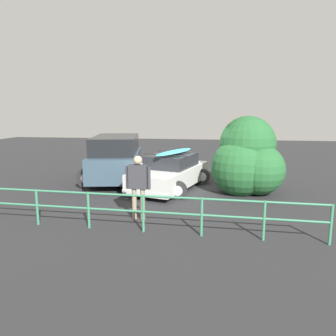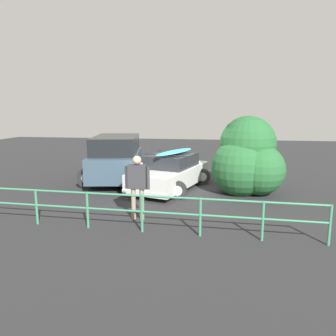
# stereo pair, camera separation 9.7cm
# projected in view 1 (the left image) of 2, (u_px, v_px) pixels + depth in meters

# --- Properties ---
(ground_plane) EXTENTS (44.00, 44.00, 0.02)m
(ground_plane) POSITION_uv_depth(u_px,v_px,m) (190.00, 188.00, 13.31)
(ground_plane) COLOR #28282B
(ground_plane) RESTS_ON ground
(sedan_car) EXTENTS (3.10, 4.61, 1.65)m
(sedan_car) POSITION_uv_depth(u_px,v_px,m) (171.00, 172.00, 13.02)
(sedan_car) COLOR silver
(sedan_car) RESTS_ON ground
(suv_car) EXTENTS (3.26, 4.65, 2.00)m
(suv_car) POSITION_uv_depth(u_px,v_px,m) (116.00, 158.00, 14.27)
(suv_car) COLOR #334756
(suv_car) RESTS_ON ground
(person_bystander) EXTENTS (0.72, 0.25, 1.85)m
(person_bystander) POSITION_uv_depth(u_px,v_px,m) (138.00, 182.00, 9.27)
(person_bystander) COLOR gray
(person_bystander) RESTS_ON ground
(railing_fence) EXTENTS (10.55, 0.47, 0.99)m
(railing_fence) POSITION_uv_depth(u_px,v_px,m) (115.00, 206.00, 8.51)
(railing_fence) COLOR #387F5B
(railing_fence) RESTS_ON ground
(bush_near_left) EXTENTS (2.70, 2.82, 3.01)m
(bush_near_left) POSITION_uv_depth(u_px,v_px,m) (247.00, 160.00, 12.34)
(bush_near_left) COLOR brown
(bush_near_left) RESTS_ON ground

